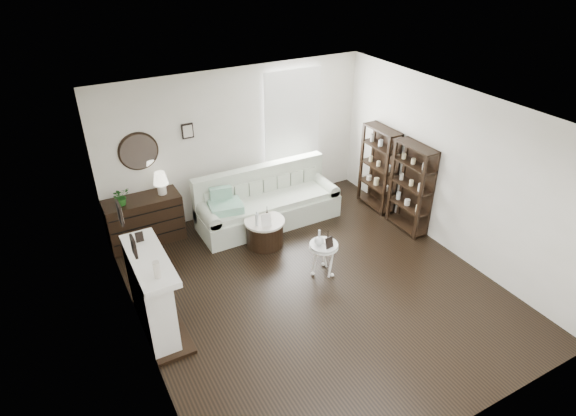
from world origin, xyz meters
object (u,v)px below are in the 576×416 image
dresser (145,220)px  pedestal_table (324,246)px  sofa (267,205)px  drum_table (265,232)px

dresser → pedestal_table: size_ratio=2.30×
sofa → pedestal_table: size_ratio=4.75×
sofa → drum_table: (-0.38, -0.68, -0.09)m
sofa → dresser: (-2.12, 0.39, 0.08)m
drum_table → pedestal_table: bearing=-68.9°
drum_table → pedestal_table: 1.26m
dresser → pedestal_table: bearing=-45.5°
drum_table → sofa: bearing=60.9°
pedestal_table → sofa: bearing=92.0°
sofa → dresser: 2.15m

